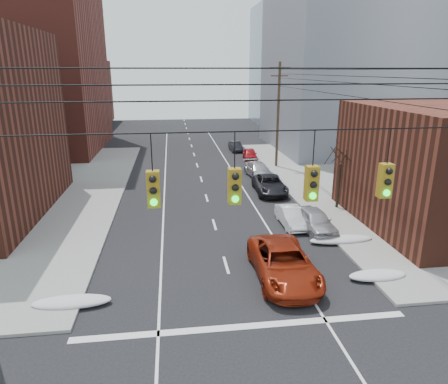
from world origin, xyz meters
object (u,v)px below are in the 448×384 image
object	(u,v)px
parked_car_e	(250,154)
lot_car_d	(21,180)
parked_car_a	(315,221)
lot_car_b	(19,184)
parked_car_d	(258,170)
parked_car_c	(270,184)
parked_car_f	(235,146)
red_pickup	(283,263)
lot_car_a	(16,190)
parked_car_b	(291,217)

from	to	relation	value
parked_car_e	lot_car_d	world-z (taller)	lot_car_d
parked_car_a	lot_car_b	size ratio (longest dim) A/B	0.86
parked_car_d	parked_car_c	bearing A→B (deg)	-98.28
parked_car_c	parked_car_f	distance (m)	18.80
red_pickup	parked_car_a	bearing A→B (deg)	57.45
red_pickup	lot_car_a	size ratio (longest dim) A/B	1.43
parked_car_f	parked_car_e	bearing A→B (deg)	-82.99
parked_car_b	parked_car_e	world-z (taller)	parked_car_e
lot_car_b	parked_car_e	bearing A→B (deg)	-71.00
parked_car_b	lot_car_a	size ratio (longest dim) A/B	0.90
red_pickup	parked_car_f	world-z (taller)	red_pickup
parked_car_a	lot_car_a	size ratio (longest dim) A/B	1.03
parked_car_a	parked_car_c	size ratio (longest dim) A/B	0.82
parked_car_e	red_pickup	bearing A→B (deg)	-92.59
parked_car_e	lot_car_a	world-z (taller)	lot_car_a
parked_car_e	lot_car_d	distance (m)	24.38
parked_car_d	parked_car_e	distance (m)	7.90
parked_car_d	lot_car_b	world-z (taller)	lot_car_b
parked_car_a	parked_car_e	bearing A→B (deg)	86.34
lot_car_a	lot_car_b	bearing A→B (deg)	21.60
lot_car_a	lot_car_b	world-z (taller)	lot_car_b
parked_car_b	parked_car_c	distance (m)	7.64
parked_car_f	lot_car_b	xyz separation A→B (m)	(-21.29, -16.28, 0.24)
red_pickup	parked_car_f	distance (m)	33.51
parked_car_e	parked_car_a	bearing A→B (deg)	-84.99
parked_car_a	parked_car_b	world-z (taller)	parked_car_a
lot_car_a	parked_car_b	bearing A→B (deg)	-103.61
parked_car_c	parked_car_e	xyz separation A→B (m)	(0.87, 13.30, -0.09)
red_pickup	parked_car_e	distance (m)	28.14
lot_car_a	lot_car_b	xyz separation A→B (m)	(-0.47, 1.99, 0.01)
parked_car_c	lot_car_d	world-z (taller)	lot_car_d
lot_car_b	lot_car_d	size ratio (longest dim) A/B	1.30
red_pickup	parked_car_f	bearing A→B (deg)	85.62
parked_car_f	lot_car_d	distance (m)	26.26
red_pickup	parked_car_d	size ratio (longest dim) A/B	1.27
lot_car_b	lot_car_d	distance (m)	1.35
parked_car_d	parked_car_f	size ratio (longest dim) A/B	1.29
parked_car_a	parked_car_b	xyz separation A→B (m)	(-1.24, 1.23, -0.11)
red_pickup	lot_car_a	world-z (taller)	red_pickup
red_pickup	parked_car_c	world-z (taller)	red_pickup
parked_car_d	parked_car_f	xyz separation A→B (m)	(-0.18, 13.37, -0.08)
parked_car_c	parked_car_b	bearing A→B (deg)	-90.42
parked_car_a	lot_car_d	world-z (taller)	parked_car_a
parked_car_b	lot_car_a	world-z (taller)	lot_car_a
parked_car_d	lot_car_b	size ratio (longest dim) A/B	0.94
parked_car_f	lot_car_d	world-z (taller)	lot_car_d
lot_car_a	lot_car_b	size ratio (longest dim) A/B	0.84
red_pickup	parked_car_b	size ratio (longest dim) A/B	1.59
red_pickup	lot_car_a	distance (m)	23.49
parked_car_b	parked_car_d	xyz separation A→B (m)	(0.53, 13.05, 0.07)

